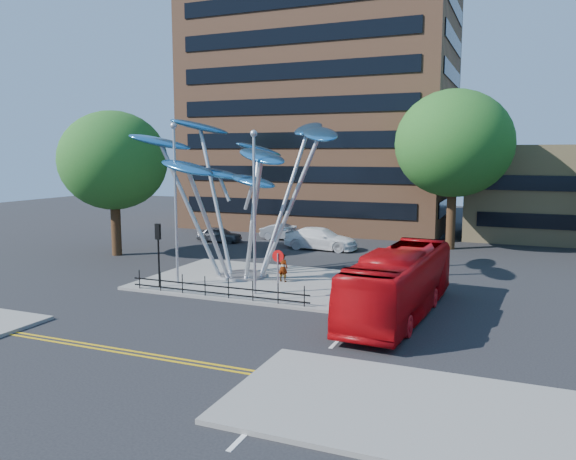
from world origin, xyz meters
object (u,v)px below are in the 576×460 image
at_px(parked_car_right, 321,239).
at_px(traffic_light_island, 158,241).
at_px(leaf_sculpture, 242,161).
at_px(street_lamp_right, 254,198).
at_px(parked_car_left, 219,234).
at_px(parked_car_mid, 284,232).
at_px(tree_left, 113,161).
at_px(no_entry_sign_island, 278,266).
at_px(red_bus, 399,283).
at_px(street_lamp_left, 175,189).
at_px(pedestrian, 283,268).
at_px(tree_right, 454,144).

bearing_deg(parked_car_right, traffic_light_island, 168.08).
bearing_deg(parked_car_right, leaf_sculpture, 177.38).
xyz_separation_m(street_lamp_right, parked_car_left, (-10.65, 15.19, -4.46)).
height_order(parked_car_mid, parked_car_right, parked_car_right).
xyz_separation_m(tree_left, no_entry_sign_island, (16.00, -7.48, -4.98)).
bearing_deg(no_entry_sign_island, red_bus, -0.92).
bearing_deg(leaf_sculpture, red_bus, -22.97).
height_order(leaf_sculpture, no_entry_sign_island, leaf_sculpture).
distance_m(street_lamp_left, parked_car_left, 16.43).
distance_m(street_lamp_right, red_bus, 8.32).
distance_m(leaf_sculpture, pedestrian, 6.58).
bearing_deg(pedestrian, traffic_light_island, 35.86).
relative_size(tree_right, street_lamp_left, 1.38).
relative_size(tree_right, red_bus, 1.12).
xyz_separation_m(traffic_light_island, parked_car_right, (3.85, 15.50, -1.79)).
height_order(street_lamp_left, parked_car_mid, street_lamp_left).
height_order(tree_right, parked_car_mid, tree_right).
xyz_separation_m(red_bus, parked_car_right, (-9.13, 15.58, -0.68)).
bearing_deg(traffic_light_island, tree_right, 56.31).
height_order(street_lamp_left, street_lamp_right, street_lamp_left).
bearing_deg(street_lamp_left, parked_car_mid, 93.67).
bearing_deg(street_lamp_right, parked_car_mid, 108.50).
distance_m(leaf_sculpture, street_lamp_right, 4.83).
bearing_deg(traffic_light_island, tree_left, 140.19).
bearing_deg(parked_car_left, tree_right, -82.40).
distance_m(street_lamp_right, traffic_light_island, 6.05).
distance_m(street_lamp_left, traffic_light_island, 2.96).
bearing_deg(traffic_light_island, leaf_sculpture, 54.96).
distance_m(tree_left, parked_car_right, 16.27).
distance_m(leaf_sculpture, parked_car_left, 15.38).
relative_size(traffic_light_island, parked_car_mid, 0.84).
bearing_deg(street_lamp_left, no_entry_sign_island, -8.61).
height_order(tree_right, street_lamp_left, tree_right).
bearing_deg(red_bus, parked_car_right, 123.89).
xyz_separation_m(tree_right, tree_left, (-22.00, -12.00, -1.24)).
bearing_deg(tree_right, red_bus, -90.05).
relative_size(street_lamp_left, parked_car_right, 1.54).
relative_size(no_entry_sign_island, parked_car_left, 0.66).
distance_m(street_lamp_left, red_bus, 13.11).
height_order(traffic_light_island, red_bus, traffic_light_island).
distance_m(parked_car_mid, parked_car_right, 5.62).
relative_size(street_lamp_left, pedestrian, 5.55).
bearing_deg(red_bus, tree_right, 93.47).
distance_m(tree_right, leaf_sculpture, 18.37).
xyz_separation_m(traffic_light_island, red_bus, (12.98, -0.08, -1.11)).
height_order(red_bus, parked_car_left, red_bus).
bearing_deg(street_lamp_right, tree_left, 154.23).
distance_m(leaf_sculpture, no_entry_sign_island, 7.71).
height_order(no_entry_sign_island, parked_car_mid, no_entry_sign_island).
xyz_separation_m(leaf_sculpture, red_bus, (10.05, -4.26, -5.36)).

